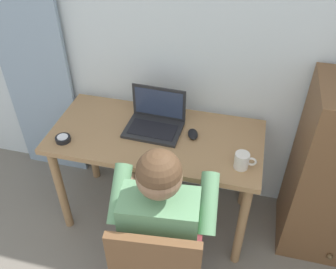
{
  "coord_description": "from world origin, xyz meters",
  "views": [
    {
      "loc": [
        0.16,
        0.17,
        2.16
      ],
      "look_at": [
        -0.23,
        1.72,
        0.85
      ],
      "focal_mm": 39.27,
      "sensor_mm": 36.0,
      "label": 1
    }
  ],
  "objects_px": {
    "computer_mouse": "(193,134)",
    "desk_clock": "(63,139)",
    "person_seated": "(164,215)",
    "coffee_mug": "(242,161)",
    "desk": "(156,148)",
    "chair": "(158,266)",
    "laptop": "(155,120)"
  },
  "relations": [
    {
      "from": "coffee_mug",
      "to": "desk",
      "type": "bearing_deg",
      "value": 163.37
    },
    {
      "from": "computer_mouse",
      "to": "chair",
      "type": "bearing_deg",
      "value": -109.37
    },
    {
      "from": "laptop",
      "to": "desk_clock",
      "type": "relative_size",
      "value": 3.88
    },
    {
      "from": "desk_clock",
      "to": "coffee_mug",
      "type": "distance_m",
      "value": 1.05
    },
    {
      "from": "desk",
      "to": "coffee_mug",
      "type": "distance_m",
      "value": 0.57
    },
    {
      "from": "laptop",
      "to": "computer_mouse",
      "type": "distance_m",
      "value": 0.25
    },
    {
      "from": "person_seated",
      "to": "desk_clock",
      "type": "xyz_separation_m",
      "value": [
        -0.7,
        0.32,
        0.1
      ]
    },
    {
      "from": "desk",
      "to": "chair",
      "type": "distance_m",
      "value": 0.74
    },
    {
      "from": "computer_mouse",
      "to": "coffee_mug",
      "type": "relative_size",
      "value": 0.83
    },
    {
      "from": "person_seated",
      "to": "coffee_mug",
      "type": "height_order",
      "value": "person_seated"
    },
    {
      "from": "computer_mouse",
      "to": "person_seated",
      "type": "bearing_deg",
      "value": -111.81
    },
    {
      "from": "chair",
      "to": "desk_clock",
      "type": "relative_size",
      "value": 9.58
    },
    {
      "from": "person_seated",
      "to": "desk_clock",
      "type": "relative_size",
      "value": 13.12
    },
    {
      "from": "chair",
      "to": "laptop",
      "type": "height_order",
      "value": "laptop"
    },
    {
      "from": "chair",
      "to": "desk_clock",
      "type": "xyz_separation_m",
      "value": [
        -0.72,
        0.5,
        0.28
      ]
    },
    {
      "from": "computer_mouse",
      "to": "coffee_mug",
      "type": "bearing_deg",
      "value": -50.04
    },
    {
      "from": "desk",
      "to": "person_seated",
      "type": "height_order",
      "value": "person_seated"
    },
    {
      "from": "desk_clock",
      "to": "desk",
      "type": "bearing_deg",
      "value": 19.93
    },
    {
      "from": "desk_clock",
      "to": "computer_mouse",
      "type": "bearing_deg",
      "value": 17.08
    },
    {
      "from": "desk",
      "to": "person_seated",
      "type": "xyz_separation_m",
      "value": [
        0.18,
        -0.51,
        0.02
      ]
    },
    {
      "from": "desk_clock",
      "to": "coffee_mug",
      "type": "height_order",
      "value": "coffee_mug"
    },
    {
      "from": "desk",
      "to": "laptop",
      "type": "relative_size",
      "value": 3.7
    },
    {
      "from": "chair",
      "to": "person_seated",
      "type": "xyz_separation_m",
      "value": [
        -0.02,
        0.18,
        0.18
      ]
    },
    {
      "from": "laptop",
      "to": "computer_mouse",
      "type": "bearing_deg",
      "value": -8.03
    },
    {
      "from": "chair",
      "to": "laptop",
      "type": "relative_size",
      "value": 2.47
    },
    {
      "from": "chair",
      "to": "computer_mouse",
      "type": "xyz_separation_m",
      "value": [
        0.02,
        0.73,
        0.28
      ]
    },
    {
      "from": "person_seated",
      "to": "computer_mouse",
      "type": "xyz_separation_m",
      "value": [
        0.04,
        0.55,
        0.1
      ]
    },
    {
      "from": "computer_mouse",
      "to": "desk_clock",
      "type": "height_order",
      "value": "computer_mouse"
    },
    {
      "from": "chair",
      "to": "coffee_mug",
      "type": "xyz_separation_m",
      "value": [
        0.33,
        0.53,
        0.32
      ]
    },
    {
      "from": "desk",
      "to": "chair",
      "type": "relative_size",
      "value": 1.5
    },
    {
      "from": "desk",
      "to": "desk_clock",
      "type": "height_order",
      "value": "desk_clock"
    },
    {
      "from": "person_seated",
      "to": "computer_mouse",
      "type": "bearing_deg",
      "value": 85.74
    }
  ]
}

